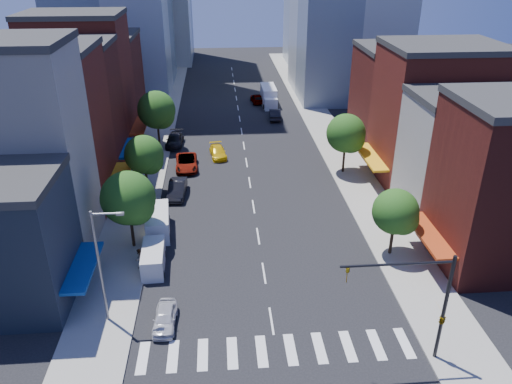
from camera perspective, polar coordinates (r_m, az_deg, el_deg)
ground at (r=37.97m, az=1.78°, el=-14.51°), size 220.00×220.00×0.00m
sidewalk_left at (r=73.43m, az=-11.42°, el=6.11°), size 5.00×120.00×0.15m
sidewalk_right at (r=74.57m, az=8.13°, el=6.69°), size 5.00×120.00×0.15m
crosswalk at (r=35.77m, az=2.31°, el=-17.64°), size 19.00×3.00×0.01m
bldg_left_1 at (r=46.94m, az=-26.28°, el=3.82°), size 12.00×8.00×18.00m
bldg_left_2 at (r=54.74m, az=-23.16°, el=6.29°), size 12.00×9.00×16.00m
bldg_left_3 at (r=62.61m, az=-20.88°, el=8.55°), size 12.00×8.00×15.00m
bldg_left_4 at (r=70.26m, az=-19.28°, el=11.46°), size 12.00×9.00×17.00m
bldg_left_5 at (r=79.69m, az=-17.52°, el=11.86°), size 12.00×10.00×13.00m
bldg_right_1 at (r=53.33m, az=23.12°, el=3.47°), size 12.00×8.00×12.00m
bldg_right_2 at (r=60.45m, az=19.73°, el=8.14°), size 12.00×10.00×15.00m
bldg_right_3 at (r=69.57m, az=16.46°, el=10.00°), size 12.00×10.00×13.00m
traffic_signal at (r=34.38m, az=19.87°, el=-12.49°), size 7.24×2.24×8.00m
streetlight at (r=36.40m, az=-17.26°, el=-7.50°), size 2.25×0.25×9.00m
tree_left_near at (r=44.92m, az=-14.21°, el=-0.91°), size 4.80×4.80×7.30m
tree_left_mid at (r=54.96m, az=-12.52°, el=4.02°), size 4.20×4.20×6.65m
tree_left_far at (r=67.84m, az=-11.17°, el=9.03°), size 5.00×5.00×7.75m
tree_right_near at (r=44.51m, az=15.84°, el=-2.38°), size 4.00×4.00×6.20m
tree_right_far at (r=59.91m, az=10.38°, el=6.44°), size 4.60×4.60×7.20m
parked_car_front at (r=37.77m, az=-10.36°, el=-13.95°), size 1.72×3.98×1.34m
parked_car_second at (r=55.46m, az=-9.00°, el=0.35°), size 2.03×5.11×1.66m
parked_car_third at (r=62.21m, az=-7.94°, el=3.35°), size 2.91×5.80×1.58m
parked_car_rear at (r=69.93m, az=-9.28°, el=5.88°), size 2.43×5.45×1.56m
cargo_van_near at (r=43.54m, az=-11.66°, el=-7.53°), size 2.01×4.61×1.93m
cargo_van_far at (r=48.48m, az=-11.15°, el=-3.49°), size 2.56×5.46×2.26m
taxi at (r=65.39m, az=-4.37°, el=4.59°), size 2.48×4.86×1.35m
traffic_car_oncoming at (r=80.16m, az=2.17°, el=8.89°), size 2.06×5.04×1.63m
traffic_car_far at (r=88.93m, az=0.09°, el=10.65°), size 2.25×4.70×1.55m
box_truck at (r=87.49m, az=1.47°, el=10.85°), size 2.46×7.72×3.10m
pedestrian_near at (r=45.72m, az=-17.77°, el=-6.57°), size 0.50×0.65×1.59m
pedestrian_far at (r=43.75m, az=-13.21°, el=-7.40°), size 1.03×1.09×1.78m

